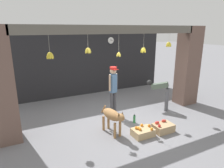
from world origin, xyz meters
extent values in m
plane|color=slate|center=(0.00, 0.00, 0.00)|extent=(60.00, 60.00, 0.00)
cube|color=#232326|center=(0.00, 3.08, 1.45)|extent=(7.50, 0.12, 2.91)
cube|color=brown|center=(-3.10, 0.30, 1.45)|extent=(0.70, 0.60, 2.91)
cube|color=brown|center=(3.10, 0.30, 1.45)|extent=(0.70, 0.60, 2.91)
cube|color=#5B564C|center=(0.00, 0.12, 2.79)|extent=(5.60, 0.24, 0.24)
cylinder|color=#B2AD99|center=(-1.89, 0.17, 2.45)|extent=(0.01, 0.01, 0.43)
ellipsoid|color=yellow|center=(-1.85, 0.17, 2.16)|extent=(0.12, 0.07, 0.19)
ellipsoid|color=yellow|center=(-1.86, 0.20, 2.16)|extent=(0.11, 0.11, 0.20)
ellipsoid|color=yellow|center=(-1.90, 0.21, 2.16)|extent=(0.08, 0.12, 0.19)
ellipsoid|color=yellow|center=(-1.94, 0.19, 2.16)|extent=(0.12, 0.09, 0.20)
ellipsoid|color=yellow|center=(-1.94, 0.14, 2.16)|extent=(0.12, 0.09, 0.20)
ellipsoid|color=yellow|center=(-1.90, 0.12, 2.16)|extent=(0.08, 0.12, 0.19)
ellipsoid|color=yellow|center=(-1.86, 0.13, 2.16)|extent=(0.11, 0.11, 0.20)
cylinder|color=#B2AD99|center=(-0.90, 0.11, 2.49)|extent=(0.01, 0.01, 0.35)
ellipsoid|color=gold|center=(-0.85, 0.11, 2.24)|extent=(0.11, 0.06, 0.18)
ellipsoid|color=gold|center=(-0.90, 0.15, 2.24)|extent=(0.06, 0.11, 0.18)
ellipsoid|color=gold|center=(-0.94, 0.11, 2.24)|extent=(0.11, 0.06, 0.18)
ellipsoid|color=gold|center=(-0.90, 0.07, 2.24)|extent=(0.06, 0.11, 0.18)
cylinder|color=#B2AD99|center=(0.05, 0.12, 2.40)|extent=(0.01, 0.01, 0.52)
ellipsoid|color=yellow|center=(0.09, 0.12, 2.08)|extent=(0.10, 0.05, 0.15)
ellipsoid|color=yellow|center=(0.05, 0.15, 2.08)|extent=(0.05, 0.10, 0.15)
ellipsoid|color=yellow|center=(0.01, 0.12, 2.08)|extent=(0.10, 0.05, 0.15)
ellipsoid|color=yellow|center=(0.05, 0.08, 2.08)|extent=(0.05, 0.10, 0.15)
cylinder|color=#B2AD99|center=(0.91, 0.09, 2.46)|extent=(0.01, 0.01, 0.42)
ellipsoid|color=yellow|center=(0.95, 0.09, 2.17)|extent=(0.12, 0.06, 0.18)
ellipsoid|color=yellow|center=(0.92, 0.13, 2.17)|extent=(0.08, 0.12, 0.19)
ellipsoid|color=yellow|center=(0.87, 0.11, 2.17)|extent=(0.11, 0.10, 0.19)
ellipsoid|color=yellow|center=(0.87, 0.06, 2.17)|extent=(0.11, 0.10, 0.19)
ellipsoid|color=yellow|center=(0.92, 0.05, 2.17)|extent=(0.08, 0.12, 0.19)
cylinder|color=#B2AD99|center=(1.90, 0.09, 2.53)|extent=(0.01, 0.01, 0.28)
ellipsoid|color=yellow|center=(1.95, 0.09, 2.31)|extent=(0.12, 0.07, 0.18)
ellipsoid|color=yellow|center=(1.92, 0.12, 2.31)|extent=(0.10, 0.11, 0.19)
ellipsoid|color=yellow|center=(1.88, 0.12, 2.31)|extent=(0.10, 0.11, 0.19)
ellipsoid|color=yellow|center=(1.85, 0.09, 2.31)|extent=(0.12, 0.07, 0.18)
ellipsoid|color=yellow|center=(1.88, 0.05, 2.31)|extent=(0.10, 0.11, 0.19)
ellipsoid|color=yellow|center=(1.92, 0.05, 2.31)|extent=(0.10, 0.11, 0.19)
ellipsoid|color=#9E7042|center=(-0.52, -0.55, 0.56)|extent=(0.40, 0.75, 0.29)
cylinder|color=#9E7042|center=(-0.39, -0.80, 0.21)|extent=(0.07, 0.07, 0.43)
cylinder|color=#9E7042|center=(-0.56, -0.83, 0.21)|extent=(0.07, 0.07, 0.43)
cylinder|color=#9E7042|center=(-0.48, -0.27, 0.21)|extent=(0.07, 0.07, 0.43)
cylinder|color=#9E7042|center=(-0.65, -0.30, 0.21)|extent=(0.07, 0.07, 0.43)
ellipsoid|color=#9E7042|center=(-0.46, -0.94, 0.62)|extent=(0.22, 0.29, 0.19)
cone|color=brown|center=(-0.40, -0.93, 0.72)|extent=(0.06, 0.06, 0.08)
cone|color=brown|center=(-0.51, -0.95, 0.72)|extent=(0.06, 0.06, 0.08)
cylinder|color=#9E7042|center=(-0.58, -0.16, 0.59)|extent=(0.08, 0.22, 0.29)
cylinder|color=#424247|center=(0.12, 0.50, 0.41)|extent=(0.11, 0.11, 0.81)
cylinder|color=#424247|center=(-0.01, 0.47, 0.41)|extent=(0.11, 0.11, 0.81)
cube|color=#4C7099|center=(0.06, 0.48, 1.11)|extent=(0.24, 0.22, 0.61)
cylinder|color=tan|center=(0.19, 0.52, 1.15)|extent=(0.06, 0.06, 0.53)
cylinder|color=tan|center=(-0.08, 0.45, 1.15)|extent=(0.06, 0.06, 0.53)
sphere|color=tan|center=(0.06, 0.48, 1.52)|extent=(0.21, 0.21, 0.21)
cylinder|color=red|center=(0.06, 0.48, 1.61)|extent=(0.21, 0.21, 0.07)
cube|color=red|center=(0.08, 0.38, 1.58)|extent=(0.20, 0.16, 0.01)
cylinder|color=#56565B|center=(1.89, -0.03, 0.40)|extent=(0.11, 0.11, 0.81)
cylinder|color=#56565B|center=(1.99, 0.06, 0.40)|extent=(0.11, 0.11, 0.81)
cube|color=#4C5B4C|center=(1.76, 0.23, 0.88)|extent=(0.55, 0.60, 0.31)
sphere|color=black|center=(1.52, 0.51, 0.95)|extent=(0.19, 0.19, 0.19)
cube|color=tan|center=(0.17, -1.07, 0.10)|extent=(0.57, 0.40, 0.20)
sphere|color=orange|center=(0.06, -1.10, 0.24)|extent=(0.08, 0.08, 0.08)
sphere|color=orange|center=(0.40, -1.04, 0.24)|extent=(0.08, 0.08, 0.08)
sphere|color=orange|center=(0.34, -1.22, 0.24)|extent=(0.08, 0.08, 0.08)
sphere|color=orange|center=(0.01, -0.99, 0.24)|extent=(0.08, 0.08, 0.08)
sphere|color=orange|center=(0.23, -0.93, 0.24)|extent=(0.08, 0.08, 0.08)
sphere|color=orange|center=(0.04, -1.03, 0.24)|extent=(0.08, 0.08, 0.08)
cube|color=tan|center=(0.82, -1.13, 0.11)|extent=(0.56, 0.39, 0.22)
sphere|color=red|center=(0.61, -1.21, 0.26)|extent=(0.08, 0.08, 0.08)
sphere|color=red|center=(0.66, -1.02, 0.26)|extent=(0.08, 0.08, 0.08)
sphere|color=red|center=(0.95, -1.03, 0.26)|extent=(0.08, 0.08, 0.08)
sphere|color=red|center=(0.91, -1.01, 0.26)|extent=(0.08, 0.08, 0.08)
sphere|color=red|center=(0.70, -1.02, 0.26)|extent=(0.08, 0.08, 0.08)
cylinder|color=#38934C|center=(0.39, -0.30, 0.12)|extent=(0.07, 0.07, 0.24)
cylinder|color=black|center=(0.39, -0.30, 0.25)|extent=(0.04, 0.04, 0.03)
cylinder|color=black|center=(1.22, 3.01, 2.31)|extent=(0.30, 0.01, 0.30)
cylinder|color=white|center=(1.22, 3.00, 2.31)|extent=(0.28, 0.02, 0.28)
cube|color=black|center=(1.22, 2.99, 2.34)|extent=(0.01, 0.01, 0.08)
cube|color=black|center=(1.26, 2.99, 2.31)|extent=(0.11, 0.01, 0.01)
camera|label=1|loc=(-2.75, -5.02, 2.81)|focal=32.00mm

